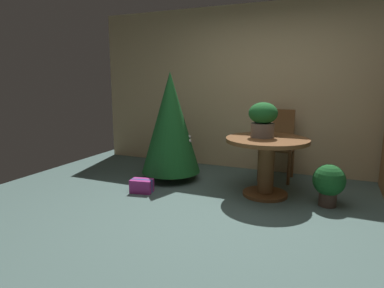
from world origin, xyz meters
name	(u,v)px	position (x,y,z in m)	size (l,w,h in m)	color
ground_plane	(226,221)	(0.00, 0.00, 0.00)	(6.60, 6.60, 0.00)	#4C6660
back_wall_panel	(271,89)	(0.00, 2.20, 1.30)	(6.00, 0.10, 2.60)	tan
round_dining_table	(267,156)	(0.21, 0.96, 0.51)	(1.02, 1.02, 0.74)	brown
flower_vase	(263,118)	(0.13, 1.01, 0.98)	(0.36, 0.36, 0.44)	#665B51
wooden_chair_far	(278,141)	(0.21, 1.82, 0.56)	(0.46, 0.45, 1.02)	brown
holiday_tree	(171,123)	(-1.21, 1.11, 0.84)	(0.85, 0.85, 1.57)	brown
gift_box_purple	(142,186)	(-1.29, 0.43, 0.09)	(0.31, 0.23, 0.17)	#9E287A
potted_plant	(329,182)	(0.95, 0.89, 0.28)	(0.37, 0.37, 0.49)	#4C382D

